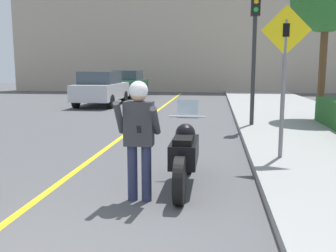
{
  "coord_description": "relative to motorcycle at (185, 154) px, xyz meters",
  "views": [
    {
      "loc": [
        1.9,
        -2.91,
        1.87
      ],
      "look_at": [
        1.15,
        3.01,
        0.93
      ],
      "focal_mm": 40.0,
      "sensor_mm": 36.0,
      "label": 1
    }
  ],
  "objects": [
    {
      "name": "motorcycle",
      "position": [
        0.0,
        0.0,
        0.0
      ],
      "size": [
        0.62,
        2.26,
        1.32
      ],
      "color": "black",
      "rests_on": "ground"
    },
    {
      "name": "person_biker",
      "position": [
        -0.57,
        -0.74,
        0.51
      ],
      "size": [
        0.59,
        0.47,
        1.69
      ],
      "color": "#282D4C",
      "rests_on": "ground"
    },
    {
      "name": "road_center_line",
      "position": [
        -2.04,
        3.18,
        -0.51
      ],
      "size": [
        0.12,
        36.0,
        0.01
      ],
      "color": "yellow",
      "rests_on": "ground"
    },
    {
      "name": "parked_car_green",
      "position": [
        -5.08,
        17.76,
        0.34
      ],
      "size": [
        1.88,
        4.2,
        1.68
      ],
      "color": "black",
      "rests_on": "ground"
    },
    {
      "name": "building_backdrop",
      "position": [
        -1.44,
        23.18,
        3.95
      ],
      "size": [
        28.0,
        1.2,
        8.94
      ],
      "color": "#B2A38E",
      "rests_on": "ground"
    },
    {
      "name": "parked_car_silver",
      "position": [
        -5.12,
        12.12,
        0.34
      ],
      "size": [
        1.88,
        4.2,
        1.68
      ],
      "color": "black",
      "rests_on": "ground"
    },
    {
      "name": "traffic_light",
      "position": [
        1.57,
        5.72,
        2.37
      ],
      "size": [
        0.26,
        0.3,
        3.96
      ],
      "color": "#2D2D30",
      "rests_on": "sidewalk_curb"
    },
    {
      "name": "crossing_sign",
      "position": [
        1.73,
        1.55,
        1.35
      ],
      "size": [
        0.91,
        0.08,
        2.85
      ],
      "color": "slate",
      "rests_on": "sidewalk_curb"
    }
  ]
}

